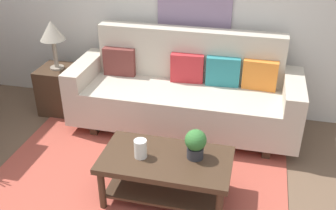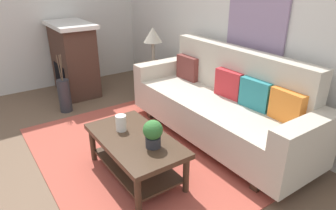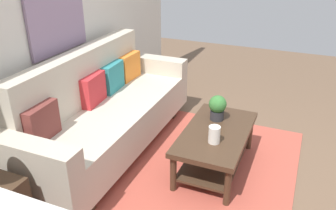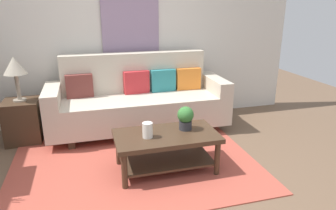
{
  "view_description": "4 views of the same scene",
  "coord_description": "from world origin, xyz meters",
  "px_view_note": "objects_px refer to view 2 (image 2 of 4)",
  "views": [
    {
      "loc": [
        0.95,
        -2.23,
        2.38
      ],
      "look_at": [
        0.18,
        0.94,
        0.59
      ],
      "focal_mm": 41.64,
      "sensor_mm": 36.0,
      "label": 1
    },
    {
      "loc": [
        2.56,
        -0.84,
        1.89
      ],
      "look_at": [
        0.3,
        0.72,
        0.67
      ],
      "focal_mm": 32.27,
      "sensor_mm": 36.0,
      "label": 2
    },
    {
      "loc": [
        -2.56,
        -0.38,
        2.11
      ],
      "look_at": [
        0.36,
        0.85,
        0.59
      ],
      "focal_mm": 37.28,
      "sensor_mm": 36.0,
      "label": 3
    },
    {
      "loc": [
        -0.46,
        -2.57,
        1.75
      ],
      "look_at": [
        0.45,
        0.75,
        0.6
      ],
      "focal_mm": 32.75,
      "sensor_mm": 36.0,
      "label": 4
    }
  ],
  "objects_px": {
    "coffee_table": "(135,148)",
    "potted_plant_tabletop": "(153,133)",
    "couch": "(220,106)",
    "table_lamp": "(153,37)",
    "throw_pillow_crimson": "(230,84)",
    "side_table": "(154,82)",
    "floor_vase": "(65,96)",
    "framed_painting": "(257,13)",
    "tabletop_vase": "(121,123)",
    "throw_pillow_orange": "(287,106)",
    "throw_pillow_teal": "(256,94)",
    "throw_pillow_maroon": "(188,68)",
    "fireplace": "(74,59)"
  },
  "relations": [
    {
      "from": "potted_plant_tabletop",
      "to": "floor_vase",
      "type": "bearing_deg",
      "value": -175.65
    },
    {
      "from": "throw_pillow_crimson",
      "to": "throw_pillow_orange",
      "type": "distance_m",
      "value": 0.78
    },
    {
      "from": "framed_painting",
      "to": "throw_pillow_maroon",
      "type": "bearing_deg",
      "value": -156.51
    },
    {
      "from": "throw_pillow_teal",
      "to": "side_table",
      "type": "distance_m",
      "value": 1.97
    },
    {
      "from": "fireplace",
      "to": "framed_painting",
      "type": "bearing_deg",
      "value": 28.79
    },
    {
      "from": "throw_pillow_crimson",
      "to": "table_lamp",
      "type": "relative_size",
      "value": 0.63
    },
    {
      "from": "throw_pillow_crimson",
      "to": "floor_vase",
      "type": "distance_m",
      "value": 2.37
    },
    {
      "from": "throw_pillow_orange",
      "to": "floor_vase",
      "type": "relative_size",
      "value": 0.75
    },
    {
      "from": "tabletop_vase",
      "to": "floor_vase",
      "type": "height_order",
      "value": "tabletop_vase"
    },
    {
      "from": "coffee_table",
      "to": "side_table",
      "type": "bearing_deg",
      "value": 142.77
    },
    {
      "from": "floor_vase",
      "to": "throw_pillow_teal",
      "type": "bearing_deg",
      "value": 32.61
    },
    {
      "from": "tabletop_vase",
      "to": "throw_pillow_crimson",
      "type": "bearing_deg",
      "value": 84.79
    },
    {
      "from": "throw_pillow_maroon",
      "to": "tabletop_vase",
      "type": "xyz_separation_m",
      "value": [
        0.66,
        -1.36,
        -0.17
      ]
    },
    {
      "from": "throw_pillow_maroon",
      "to": "throw_pillow_orange",
      "type": "relative_size",
      "value": 1.0
    },
    {
      "from": "throw_pillow_teal",
      "to": "potted_plant_tabletop",
      "type": "relative_size",
      "value": 1.37
    },
    {
      "from": "coffee_table",
      "to": "potted_plant_tabletop",
      "type": "height_order",
      "value": "potted_plant_tabletop"
    },
    {
      "from": "couch",
      "to": "table_lamp",
      "type": "height_order",
      "value": "table_lamp"
    },
    {
      "from": "couch",
      "to": "side_table",
      "type": "xyz_separation_m",
      "value": [
        -1.53,
        0.03,
        -0.15
      ]
    },
    {
      "from": "throw_pillow_crimson",
      "to": "table_lamp",
      "type": "height_order",
      "value": "table_lamp"
    },
    {
      "from": "coffee_table",
      "to": "floor_vase",
      "type": "height_order",
      "value": "floor_vase"
    },
    {
      "from": "table_lamp",
      "to": "tabletop_vase",
      "type": "bearing_deg",
      "value": -41.88
    },
    {
      "from": "throw_pillow_maroon",
      "to": "tabletop_vase",
      "type": "height_order",
      "value": "throw_pillow_maroon"
    },
    {
      "from": "floor_vase",
      "to": "framed_painting",
      "type": "distance_m",
      "value": 2.83
    },
    {
      "from": "throw_pillow_crimson",
      "to": "throw_pillow_orange",
      "type": "bearing_deg",
      "value": 0.0
    },
    {
      "from": "side_table",
      "to": "tabletop_vase",
      "type": "bearing_deg",
      "value": -41.88
    },
    {
      "from": "coffee_table",
      "to": "floor_vase",
      "type": "bearing_deg",
      "value": -177.0
    },
    {
      "from": "potted_plant_tabletop",
      "to": "side_table",
      "type": "bearing_deg",
      "value": 147.81
    },
    {
      "from": "potted_plant_tabletop",
      "to": "throw_pillow_crimson",
      "type": "bearing_deg",
      "value": 104.2
    },
    {
      "from": "throw_pillow_orange",
      "to": "side_table",
      "type": "xyz_separation_m",
      "value": [
        -2.32,
        -0.1,
        -0.4
      ]
    },
    {
      "from": "side_table",
      "to": "potted_plant_tabletop",
      "type": "bearing_deg",
      "value": -32.19
    },
    {
      "from": "throw_pillow_crimson",
      "to": "tabletop_vase",
      "type": "height_order",
      "value": "throw_pillow_crimson"
    },
    {
      "from": "tabletop_vase",
      "to": "table_lamp",
      "type": "xyz_separation_m",
      "value": [
        -1.41,
        1.26,
        0.48
      ]
    },
    {
      "from": "potted_plant_tabletop",
      "to": "throw_pillow_orange",
      "type": "bearing_deg",
      "value": 69.78
    },
    {
      "from": "throw_pillow_maroon",
      "to": "throw_pillow_teal",
      "type": "xyz_separation_m",
      "value": [
        1.18,
        0.0,
        0.0
      ]
    },
    {
      "from": "side_table",
      "to": "table_lamp",
      "type": "height_order",
      "value": "table_lamp"
    },
    {
      "from": "fireplace",
      "to": "framed_painting",
      "type": "height_order",
      "value": "framed_painting"
    },
    {
      "from": "throw_pillow_maroon",
      "to": "coffee_table",
      "type": "distance_m",
      "value": 1.63
    },
    {
      "from": "couch",
      "to": "throw_pillow_maroon",
      "type": "bearing_deg",
      "value": 171.01
    },
    {
      "from": "coffee_table",
      "to": "table_lamp",
      "type": "distance_m",
      "value": 2.14
    },
    {
      "from": "throw_pillow_orange",
      "to": "floor_vase",
      "type": "distance_m",
      "value": 3.02
    },
    {
      "from": "throw_pillow_teal",
      "to": "tabletop_vase",
      "type": "xyz_separation_m",
      "value": [
        -0.52,
        -1.36,
        -0.17
      ]
    },
    {
      "from": "floor_vase",
      "to": "couch",
      "type": "bearing_deg",
      "value": 35.33
    },
    {
      "from": "couch",
      "to": "tabletop_vase",
      "type": "height_order",
      "value": "couch"
    },
    {
      "from": "throw_pillow_orange",
      "to": "framed_painting",
      "type": "bearing_deg",
      "value": 156.51
    },
    {
      "from": "floor_vase",
      "to": "side_table",
      "type": "bearing_deg",
      "value": 77.07
    },
    {
      "from": "table_lamp",
      "to": "throw_pillow_crimson",
      "type": "bearing_deg",
      "value": 3.63
    },
    {
      "from": "table_lamp",
      "to": "throw_pillow_maroon",
      "type": "bearing_deg",
      "value": 7.4
    },
    {
      "from": "throw_pillow_teal",
      "to": "potted_plant_tabletop",
      "type": "distance_m",
      "value": 1.27
    },
    {
      "from": "coffee_table",
      "to": "tabletop_vase",
      "type": "relative_size",
      "value": 6.83
    },
    {
      "from": "framed_painting",
      "to": "throw_pillow_orange",
      "type": "bearing_deg",
      "value": -23.49
    }
  ]
}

